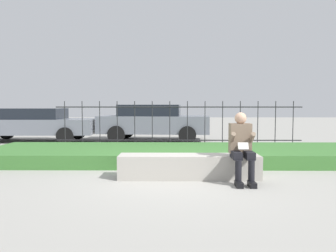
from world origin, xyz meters
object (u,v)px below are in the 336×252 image
car_parked_left (33,123)px  car_parked_center (154,121)px  stone_bench (189,168)px  person_seated_reader (241,144)px

car_parked_left → car_parked_center: 4.55m
stone_bench → car_parked_center: bearing=98.9°
person_seated_reader → car_parked_center: car_parked_center is taller
stone_bench → person_seated_reader: (0.91, -0.30, 0.48)m
car_parked_left → car_parked_center: bearing=3.0°
stone_bench → person_seated_reader: bearing=-18.2°
person_seated_reader → car_parked_center: (-1.92, 6.77, 0.07)m
stone_bench → car_parked_center: 6.57m
car_parked_left → car_parked_center: (4.54, 0.32, 0.07)m
person_seated_reader → car_parked_center: 7.04m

